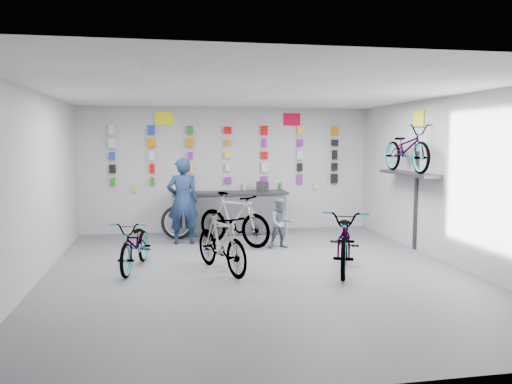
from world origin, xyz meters
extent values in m
plane|color=#525257|center=(0.00, 0.00, 0.00)|extent=(8.00, 8.00, 0.00)
plane|color=white|center=(0.00, 0.00, 3.00)|extent=(8.00, 8.00, 0.00)
plane|color=#AAAAAC|center=(0.00, 4.00, 1.50)|extent=(7.00, 0.00, 7.00)
plane|color=#AAAAAC|center=(0.00, -4.00, 1.50)|extent=(7.00, 0.00, 7.00)
plane|color=#AAAAAC|center=(-3.50, 0.00, 1.50)|extent=(0.00, 8.00, 8.00)
plane|color=#AAAAAC|center=(3.50, 0.00, 1.50)|extent=(0.00, 8.00, 8.00)
cube|color=black|center=(0.00, 3.55, 0.45)|extent=(2.60, 0.60, 0.90)
cube|color=silver|center=(0.00, 3.25, 0.48)|extent=(2.60, 0.02, 0.90)
cube|color=silver|center=(-1.30, 3.25, 0.48)|extent=(0.04, 0.04, 0.96)
cube|color=silver|center=(1.30, 3.25, 0.48)|extent=(0.04, 0.04, 0.96)
cube|color=black|center=(0.00, 3.55, 0.97)|extent=(2.70, 0.66, 0.06)
cube|color=#178115|center=(-2.70, 3.93, 1.25)|extent=(0.10, 0.06, 0.19)
cube|color=#178115|center=(-1.80, 3.93, 1.25)|extent=(0.09, 0.06, 0.19)
cube|color=#202FBC|center=(-0.90, 3.93, 1.25)|extent=(0.17, 0.06, 0.23)
cube|color=#7D1B8C|center=(0.00, 3.93, 1.25)|extent=(0.15, 0.06, 0.15)
cube|color=#7D1B8C|center=(0.90, 3.93, 1.25)|extent=(0.15, 0.06, 0.17)
cube|color=#7D1B8C|center=(1.80, 3.93, 1.25)|extent=(0.14, 0.06, 0.23)
cube|color=black|center=(2.70, 3.93, 1.25)|extent=(0.17, 0.06, 0.23)
cube|color=black|center=(-2.70, 3.93, 1.55)|extent=(0.14, 0.06, 0.20)
cube|color=#D90603|center=(-1.80, 3.93, 1.55)|extent=(0.11, 0.06, 0.21)
cube|color=yellow|center=(-0.90, 3.93, 1.55)|extent=(0.12, 0.06, 0.23)
cube|color=silver|center=(0.00, 3.93, 1.55)|extent=(0.13, 0.06, 0.18)
cube|color=silver|center=(0.90, 3.93, 1.55)|extent=(0.15, 0.06, 0.23)
cube|color=black|center=(1.80, 3.93, 1.55)|extent=(0.13, 0.06, 0.19)
cube|color=black|center=(2.70, 3.93, 1.55)|extent=(0.15, 0.06, 0.19)
cube|color=#202FBC|center=(-2.70, 3.93, 1.85)|extent=(0.13, 0.06, 0.18)
cube|color=silver|center=(-1.80, 3.93, 1.85)|extent=(0.13, 0.06, 0.22)
cube|color=#7D1B8C|center=(-0.90, 3.93, 1.85)|extent=(0.11, 0.06, 0.17)
cube|color=yellow|center=(0.00, 3.93, 1.85)|extent=(0.15, 0.06, 0.14)
cube|color=#D90603|center=(0.90, 3.93, 1.85)|extent=(0.17, 0.06, 0.18)
cube|color=silver|center=(1.80, 3.93, 1.85)|extent=(0.16, 0.06, 0.23)
cube|color=black|center=(2.70, 3.93, 1.85)|extent=(0.13, 0.06, 0.23)
cube|color=silver|center=(-2.70, 3.93, 2.15)|extent=(0.16, 0.06, 0.22)
cube|color=#D57800|center=(-1.80, 3.93, 2.15)|extent=(0.17, 0.06, 0.21)
cube|color=#D57800|center=(-0.90, 3.93, 2.15)|extent=(0.16, 0.06, 0.21)
cube|color=#D57800|center=(0.00, 3.93, 2.15)|extent=(0.11, 0.06, 0.14)
cube|color=#7D1B8C|center=(0.90, 3.93, 2.15)|extent=(0.09, 0.06, 0.20)
cube|color=#7D1B8C|center=(1.80, 3.93, 2.15)|extent=(0.15, 0.06, 0.17)
cube|color=black|center=(2.70, 3.93, 2.15)|extent=(0.17, 0.06, 0.16)
cube|color=silver|center=(-2.70, 3.93, 2.45)|extent=(0.14, 0.06, 0.21)
cube|color=#202FBC|center=(-1.80, 3.93, 2.45)|extent=(0.16, 0.06, 0.22)
cube|color=#178115|center=(-0.90, 3.93, 2.45)|extent=(0.13, 0.06, 0.20)
cube|color=#D90603|center=(0.00, 3.93, 2.45)|extent=(0.17, 0.06, 0.17)
cube|color=#D90603|center=(0.90, 3.93, 2.45)|extent=(0.16, 0.06, 0.23)
cube|color=yellow|center=(1.80, 3.93, 2.45)|extent=(0.15, 0.06, 0.20)
cube|color=#D57800|center=(2.70, 3.93, 2.45)|extent=(0.17, 0.06, 0.21)
cylinder|color=yellow|center=(-2.20, 3.91, 1.08)|extent=(0.07, 0.07, 0.16)
cylinder|color=silver|center=(-1.30, 3.91, 1.08)|extent=(0.07, 0.07, 0.16)
cylinder|color=silver|center=(0.40, 3.91, 1.08)|extent=(0.07, 0.07, 0.16)
cylinder|color=#178115|center=(1.30, 3.91, 1.08)|extent=(0.07, 0.07, 0.16)
cylinder|color=silver|center=(2.20, 3.91, 1.08)|extent=(0.07, 0.07, 0.16)
cube|color=#333338|center=(3.30, 1.20, 1.55)|extent=(0.38, 1.90, 0.06)
cube|color=#333338|center=(3.48, 1.20, 1.00)|extent=(0.04, 0.10, 2.00)
cube|color=#FEFF14|center=(-1.50, 3.98, 2.72)|extent=(0.42, 0.02, 0.30)
cube|color=red|center=(1.60, 3.98, 2.72)|extent=(0.42, 0.02, 0.30)
cube|color=#FEFF14|center=(3.48, 1.20, 2.65)|extent=(0.02, 0.40, 0.30)
imported|color=gray|center=(-2.02, 0.60, 0.44)|extent=(0.91, 1.76, 0.88)
imported|color=gray|center=(-0.59, 0.17, 0.51)|extent=(1.07, 1.75, 1.02)
imported|color=gray|center=(1.52, -0.09, 0.54)|extent=(1.44, 2.19, 1.09)
imported|color=gray|center=(-0.09, 2.27, 0.56)|extent=(1.67, 1.71, 1.12)
imported|color=gray|center=(3.25, 1.20, 2.05)|extent=(0.63, 1.80, 0.95)
imported|color=#142645|center=(-1.14, 2.59, 0.92)|extent=(0.68, 0.46, 1.85)
imported|color=slate|center=(0.82, 1.80, 0.52)|extent=(0.51, 0.41, 1.04)
torus|color=black|center=(-1.25, 3.17, 0.37)|extent=(0.80, 0.46, 0.76)
torus|color=silver|center=(-1.25, 3.17, 0.37)|extent=(0.64, 0.34, 0.61)
cube|color=black|center=(0.78, 3.55, 1.11)|extent=(0.32, 0.33, 0.22)
camera|label=1|loc=(-1.50, -8.05, 2.22)|focal=35.00mm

